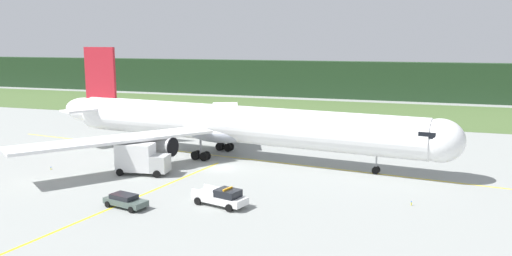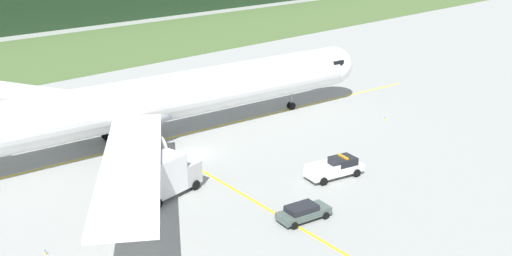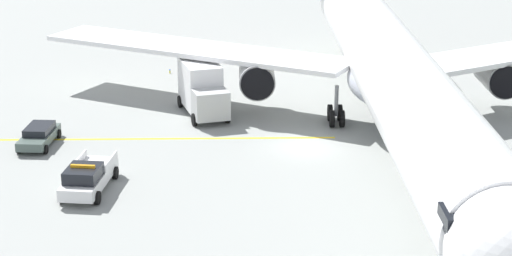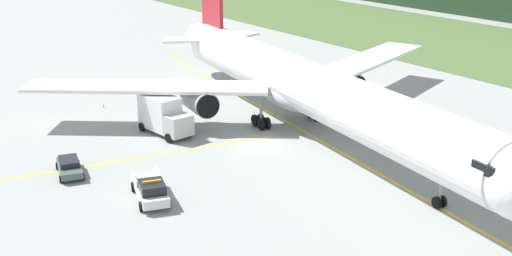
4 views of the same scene
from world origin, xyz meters
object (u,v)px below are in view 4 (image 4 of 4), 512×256
at_px(airliner, 303,86).
at_px(staff_car, 69,166).
at_px(ops_pickup_truck, 150,189).
at_px(catering_truck, 164,115).

relative_size(airliner, staff_car, 12.82).
bearing_deg(staff_car, ops_pickup_truck, 21.57).
bearing_deg(ops_pickup_truck, airliner, 109.46).
height_order(catering_truck, staff_car, catering_truck).
distance_m(ops_pickup_truck, staff_car, 9.24).
relative_size(ops_pickup_truck, staff_car, 1.27).
xyz_separation_m(airliner, staff_car, (-1.60, -23.19, -3.90)).
xyz_separation_m(catering_truck, staff_car, (5.13, -11.23, -1.23)).
bearing_deg(catering_truck, staff_car, -65.46).
bearing_deg(ops_pickup_truck, staff_car, -158.43).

